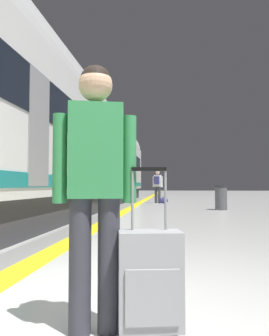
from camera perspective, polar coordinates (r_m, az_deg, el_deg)
ground_plane at (r=2.63m, az=-7.49°, el=-23.25°), size 120.00×120.00×0.00m
safety_line_strip at (r=12.53m, az=-1.47°, el=-7.08°), size 0.36×80.00×0.01m
tactile_edge_band at (r=12.58m, az=-2.97°, el=-7.06°), size 0.62×80.00×0.01m
high_speed_train at (r=11.76m, az=-12.60°, el=4.93°), size 2.94×34.67×4.97m
traveller_foreground at (r=2.19m, az=-6.56°, el=-1.23°), size 0.51×0.28×1.68m
rolling_suitcase_foreground at (r=2.18m, az=2.62°, el=-17.95°), size 0.41×0.29×1.03m
passenger_near at (r=17.93m, az=3.83°, el=-2.56°), size 0.52×0.40×1.72m
duffel_bag_near at (r=17.76m, az=4.87°, el=-5.36°), size 0.44×0.26×0.36m
waste_bin at (r=13.29m, az=14.13°, el=-4.79°), size 0.46×0.46×0.91m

